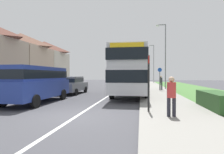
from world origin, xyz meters
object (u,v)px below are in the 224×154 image
at_px(pedestrian_at_stop, 171,94).
at_px(cycle_route_sign, 160,78).
at_px(parked_van_blue, 37,82).
at_px(street_lamp_mid, 165,52).
at_px(pedestrian_walking_away, 161,82).
at_px(parked_car_grey, 72,84).
at_px(street_lamp_far, 153,62).
at_px(double_decker_bus, 131,70).
at_px(bus_stop_sign, 149,79).

height_order(pedestrian_at_stop, cycle_route_sign, cycle_route_sign).
bearing_deg(cycle_route_sign, parked_van_blue, -130.69).
bearing_deg(street_lamp_mid, pedestrian_walking_away, -113.66).
bearing_deg(pedestrian_at_stop, cycle_route_sign, 86.29).
bearing_deg(pedestrian_at_stop, parked_car_grey, 130.16).
height_order(street_lamp_mid, street_lamp_far, street_lamp_far).
distance_m(pedestrian_at_stop, pedestrian_walking_away, 13.96).
relative_size(parked_van_blue, street_lamp_mid, 0.72).
height_order(parked_car_grey, street_lamp_mid, street_lamp_mid).
bearing_deg(pedestrian_walking_away, cycle_route_sign, -102.60).
distance_m(double_decker_bus, street_lamp_mid, 7.61).
bearing_deg(pedestrian_at_stop, bus_stop_sign, 132.04).
distance_m(parked_van_blue, bus_stop_sign, 7.10).
xyz_separation_m(double_decker_bus, parked_car_grey, (-5.48, -0.00, -1.26)).
relative_size(double_decker_bus, parked_car_grey, 2.45).
xyz_separation_m(pedestrian_at_stop, bus_stop_sign, (-0.83, 0.92, 0.56)).
distance_m(cycle_route_sign, street_lamp_mid, 3.81).
relative_size(pedestrian_at_stop, pedestrian_walking_away, 1.00).
distance_m(double_decker_bus, cycle_route_sign, 5.02).
xyz_separation_m(double_decker_bus, cycle_route_sign, (2.84, 4.08, -0.72)).
bearing_deg(pedestrian_at_stop, parked_van_blue, 157.16).
bearing_deg(street_lamp_far, pedestrian_at_stop, -92.54).
distance_m(parked_car_grey, pedestrian_at_stop, 11.60).
bearing_deg(pedestrian_walking_away, parked_car_grey, -149.38).
xyz_separation_m(cycle_route_sign, street_lamp_mid, (0.77, 2.22, 3.00)).
distance_m(pedestrian_walking_away, street_lamp_far, 19.65).
xyz_separation_m(pedestrian_walking_away, cycle_route_sign, (-0.22, -0.97, 0.45)).
relative_size(parked_car_grey, street_lamp_mid, 0.58).
bearing_deg(pedestrian_walking_away, street_lamp_mid, 66.34).
height_order(pedestrian_at_stop, bus_stop_sign, bus_stop_sign).
height_order(bus_stop_sign, cycle_route_sign, bus_stop_sign).
xyz_separation_m(pedestrian_at_stop, pedestrian_walking_away, (1.06, 13.92, 0.00)).
bearing_deg(pedestrian_walking_away, parked_van_blue, -128.74).
bearing_deg(double_decker_bus, street_lamp_far, 81.88).
xyz_separation_m(parked_van_blue, pedestrian_walking_away, (8.62, 10.74, -0.35)).
bearing_deg(cycle_route_sign, bus_stop_sign, -97.92).
distance_m(bus_stop_sign, cycle_route_sign, 12.14).
bearing_deg(parked_van_blue, street_lamp_mid, 52.61).
height_order(cycle_route_sign, street_lamp_mid, street_lamp_mid).
xyz_separation_m(parked_van_blue, bus_stop_sign, (6.73, -2.26, 0.21)).
xyz_separation_m(parked_car_grey, street_lamp_far, (8.96, 24.35, 3.77)).
bearing_deg(parked_car_grey, cycle_route_sign, 26.13).
distance_m(pedestrian_walking_away, street_lamp_mid, 3.71).
bearing_deg(parked_car_grey, pedestrian_walking_away, 30.62).
distance_m(parked_van_blue, pedestrian_walking_away, 13.77).
distance_m(double_decker_bus, pedestrian_at_stop, 9.17).
bearing_deg(street_lamp_mid, street_lamp_far, 90.42).
bearing_deg(parked_car_grey, bus_stop_sign, -50.07).
xyz_separation_m(parked_car_grey, street_lamp_mid, (9.09, 6.31, 3.54)).
bearing_deg(street_lamp_mid, pedestrian_at_stop, -96.04).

